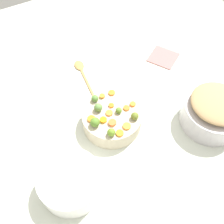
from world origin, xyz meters
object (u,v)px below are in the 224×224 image
Objects in this scene: serving_bowl_carrots at (112,119)px; casserole_dish at (70,182)px; wooden_spoon at (82,70)px; metal_pot at (212,114)px.

casserole_dish is (0.29, 0.19, 0.01)m from serving_bowl_carrots.
casserole_dish reaches higher than serving_bowl_carrots.
casserole_dish is at bearing 32.66° from serving_bowl_carrots.
casserole_dish is at bearing 60.99° from wooden_spoon.
serving_bowl_carrots is 1.11× the size of casserole_dish.
wooden_spoon is (0.38, -0.59, -0.05)m from metal_pot.
casserole_dish is at bearing -2.22° from metal_pot.
serving_bowl_carrots is 0.96× the size of wooden_spoon.
metal_pot reaches higher than serving_bowl_carrots.
metal_pot is at bearing 177.78° from casserole_dish.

